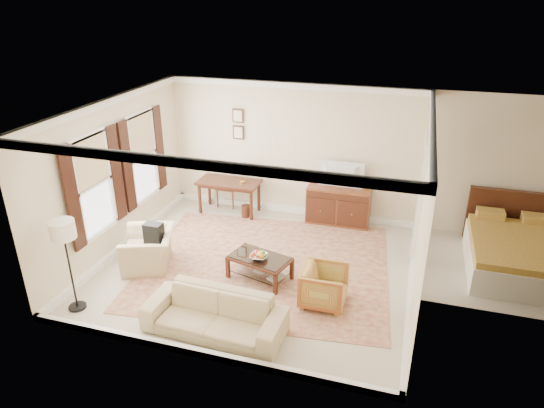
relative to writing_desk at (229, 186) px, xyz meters
The scene contains 21 objects.
room_shell 3.06m from the writing_desk, 57.16° to the right, with size 5.51×5.01×2.91m.
annex_bedroom 5.90m from the writing_desk, ahead, with size 3.00×2.70×2.90m.
window_front 3.21m from the writing_desk, 116.45° to the right, with size 0.12×1.56×1.80m, color #CCB284, non-canonical shape.
window_rear 2.01m from the writing_desk, 139.85° to the right, with size 0.12×1.56×1.80m, color #CCB284, non-canonical shape.
doorway 4.10m from the writing_desk, ahead, with size 0.10×1.12×2.25m, color white, non-canonical shape.
rug 2.53m from the writing_desk, 53.50° to the right, with size 4.40×3.77×0.01m, color maroon.
writing_desk is the anchor object (origin of this frame).
desk_chair 0.41m from the writing_desk, 116.71° to the left, with size 0.45×0.45×1.05m, color brown, non-canonical shape.
desk_lamp 0.48m from the writing_desk, ahead, with size 0.32×0.32×0.50m, color silver, non-canonical shape.
framed_prints 1.37m from the writing_desk, 76.37° to the left, with size 0.25×0.04×0.68m, color #3F1D12, non-canonical shape.
sideboard 2.44m from the writing_desk, ahead, with size 1.33×0.51×0.82m, color brown.
tv 2.51m from the writing_desk, ahead, with size 0.92×0.53×0.12m, color black.
coffee_table 2.87m from the writing_desk, 58.07° to the right, with size 1.15×0.85×0.44m.
fruit_bowl 2.91m from the writing_desk, 58.64° to the right, with size 0.42×0.42×0.10m, color silver.
book_a 2.79m from the writing_desk, 58.48° to the right, with size 0.28×0.04×0.38m, color brown.
book_b 3.09m from the writing_desk, 55.00° to the right, with size 0.28×0.03×0.38m, color brown.
striped_armchair 3.91m from the writing_desk, 46.02° to the right, with size 0.70×0.65×0.72m, color #9A4A21.
club_armchair 2.63m from the writing_desk, 102.32° to the right, with size 1.01×0.66×0.88m, color tan.
backpack 2.56m from the writing_desk, 100.14° to the right, with size 0.32×0.22×0.40m, color black.
sofa 4.18m from the writing_desk, 71.60° to the right, with size 2.07×0.60×0.81m, color tan.
floor_lamp 4.24m from the writing_desk, 103.93° to the right, with size 0.38×0.38×1.54m.
Camera 1 is at (2.47, -7.19, 4.67)m, focal length 32.00 mm.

